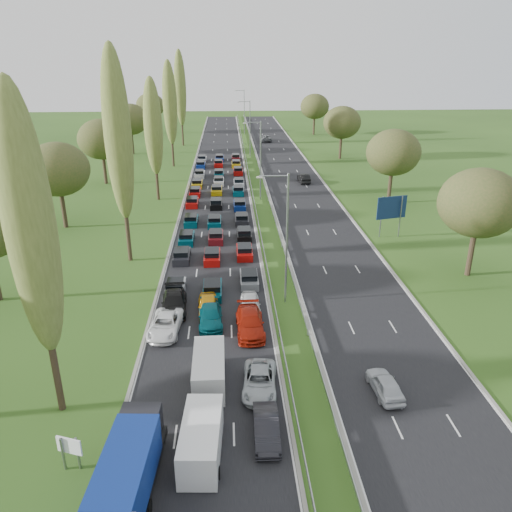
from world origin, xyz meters
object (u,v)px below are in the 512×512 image
object	(u,v)px
near_car_2	(165,324)
info_sign	(70,449)
blue_lorry	(130,468)
white_van_rear	(209,368)
direction_sign	(392,209)
white_van_front	(202,436)
near_car_3	(174,302)

from	to	relation	value
near_car_2	info_sign	bearing A→B (deg)	-99.25
blue_lorry	white_van_rear	size ratio (longest dim) A/B	1.49
white_van_rear	direction_sign	bearing A→B (deg)	52.41
near_car_2	white_van_front	xyz separation A→B (m)	(3.55, -13.51, 0.39)
white_van_front	info_sign	distance (m)	7.12
near_car_3	info_sign	xyz separation A→B (m)	(-3.87, -18.09, 0.57)
blue_lorry	info_sign	distance (m)	4.16
near_car_2	near_car_3	bearing A→B (deg)	89.16
near_car_3	white_van_front	xyz separation A→B (m)	(3.20, -17.26, 0.32)
near_car_2	blue_lorry	size ratio (longest dim) A/B	0.63
near_car_2	direction_sign	world-z (taller)	direction_sign
near_car_2	blue_lorry	bearing A→B (deg)	-85.08
info_sign	direction_sign	distance (m)	46.16
near_car_2	white_van_rear	world-z (taller)	white_van_rear
white_van_front	blue_lorry	bearing A→B (deg)	-137.41
near_car_3	direction_sign	xyz separation A→B (m)	(24.93, 17.91, 2.77)
white_van_front	white_van_rear	bearing A→B (deg)	91.33
info_sign	direction_sign	bearing A→B (deg)	51.34
near_car_3	white_van_front	world-z (taller)	white_van_front
white_van_rear	blue_lorry	bearing A→B (deg)	-111.68
blue_lorry	direction_sign	size ratio (longest dim) A/B	1.56
white_van_front	direction_sign	distance (m)	41.42
direction_sign	near_car_2	bearing A→B (deg)	-139.41
white_van_front	white_van_rear	xyz separation A→B (m)	(0.23, 6.67, -0.00)
blue_lorry	direction_sign	distance (m)	45.61
near_car_3	blue_lorry	distance (m)	20.10
info_sign	near_car_2	bearing A→B (deg)	76.22
info_sign	white_van_rear	bearing A→B (deg)	45.80
white_van_rear	near_car_3	bearing A→B (deg)	107.37
near_car_2	white_van_rear	bearing A→B (deg)	-56.54
near_car_3	white_van_rear	xyz separation A→B (m)	(3.42, -10.59, 0.32)
white_van_front	near_car_2	bearing A→B (deg)	108.02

